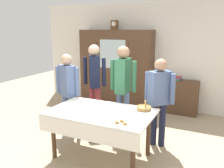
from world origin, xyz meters
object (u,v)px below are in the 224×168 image
at_px(mantel_clock, 114,25).
at_px(tea_cup_back_edge, 77,104).
at_px(tea_cup_front_edge, 92,105).
at_px(tea_cup_near_right, 107,106).
at_px(person_behind_table_right, 123,82).
at_px(person_near_right_end, 159,95).
at_px(bookshelf_low, 177,97).
at_px(person_beside_shelf, 94,77).
at_px(spoon_back_edge, 74,109).
at_px(person_by_cabinet, 68,87).
at_px(pastry_plate, 121,123).
at_px(spoon_mid_right, 57,112).
at_px(tea_cup_near_left, 111,111).
at_px(spoon_mid_left, 129,112).
at_px(book_stack, 178,79).
at_px(wall_cabinet, 116,68).
at_px(tea_cup_mid_left, 99,112).
at_px(bread_basket, 144,108).
at_px(dining_table, 100,118).

bearing_deg(mantel_clock, tea_cup_back_edge, -79.76).
xyz_separation_m(tea_cup_front_edge, tea_cup_back_edge, (-0.26, -0.05, 0.00)).
height_order(mantel_clock, tea_cup_near_right, mantel_clock).
bearing_deg(person_behind_table_right, person_near_right_end, -11.10).
bearing_deg(tea_cup_back_edge, person_behind_table_right, 59.67).
relative_size(mantel_clock, bookshelf_low, 0.24).
height_order(person_near_right_end, person_behind_table_right, person_behind_table_right).
xyz_separation_m(bookshelf_low, person_beside_shelf, (-1.45, -1.52, 0.65)).
bearing_deg(spoon_back_edge, tea_cup_back_edge, 108.68).
bearing_deg(person_by_cabinet, tea_cup_back_edge, -41.26).
height_order(tea_cup_front_edge, person_by_cabinet, person_by_cabinet).
height_order(pastry_plate, person_behind_table_right, person_behind_table_right).
xyz_separation_m(tea_cup_back_edge, spoon_mid_right, (-0.10, -0.40, -0.02)).
xyz_separation_m(tea_cup_near_left, pastry_plate, (0.32, -0.36, -0.02)).
relative_size(spoon_mid_left, person_beside_shelf, 0.07).
bearing_deg(pastry_plate, book_stack, 85.46).
distance_m(wall_cabinet, book_stack, 1.63).
distance_m(tea_cup_mid_left, tea_cup_near_left, 0.18).
relative_size(bread_basket, spoon_mid_right, 2.02).
bearing_deg(spoon_back_edge, person_behind_table_right, 67.93).
relative_size(tea_cup_near_left, person_beside_shelf, 0.08).
bearing_deg(tea_cup_near_right, tea_cup_front_edge, -167.04).
relative_size(dining_table, spoon_back_edge, 13.64).
bearing_deg(spoon_mid_left, spoon_mid_right, -156.56).
bearing_deg(pastry_plate, tea_cup_back_edge, 156.69).
xyz_separation_m(tea_cup_front_edge, pastry_plate, (0.73, -0.48, -0.02)).
bearing_deg(bread_basket, dining_table, -147.73).
bearing_deg(tea_cup_near_left, bread_basket, 37.87).
distance_m(bookshelf_low, spoon_back_edge, 2.98).
height_order(bread_basket, spoon_mid_left, bread_basket).
xyz_separation_m(tea_cup_back_edge, person_beside_shelf, (-0.23, 1.01, 0.25)).
height_order(tea_cup_front_edge, tea_cup_mid_left, same).
xyz_separation_m(book_stack, tea_cup_back_edge, (-1.22, -2.53, -0.06)).
xyz_separation_m(dining_table, person_beside_shelf, (-0.73, 1.12, 0.39)).
bearing_deg(mantel_clock, person_near_right_end, -46.94).
distance_m(tea_cup_mid_left, pastry_plate, 0.53).
xyz_separation_m(tea_cup_near_right, tea_cup_back_edge, (-0.51, -0.11, 0.00)).
height_order(spoon_mid_right, spoon_mid_left, same).
xyz_separation_m(dining_table, mantel_clock, (-0.95, 2.59, 1.46)).
bearing_deg(person_near_right_end, spoon_mid_right, -140.64).
bearing_deg(tea_cup_near_right, wall_cabinet, 110.95).
distance_m(bookshelf_low, spoon_mid_left, 2.53).
relative_size(wall_cabinet, tea_cup_near_right, 15.46).
height_order(pastry_plate, person_beside_shelf, person_beside_shelf).
relative_size(tea_cup_near_left, tea_cup_near_right, 1.00).
bearing_deg(tea_cup_near_left, tea_cup_back_edge, 173.93).
bearing_deg(person_behind_table_right, spoon_mid_left, -61.36).
distance_m(tea_cup_front_edge, tea_cup_near_left, 0.42).
relative_size(spoon_mid_left, person_behind_table_right, 0.07).
bearing_deg(pastry_plate, person_by_cabinet, 149.86).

